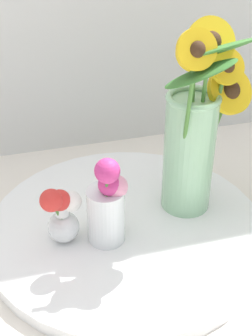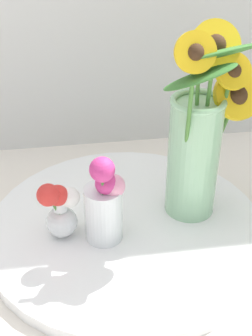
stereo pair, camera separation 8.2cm
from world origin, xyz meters
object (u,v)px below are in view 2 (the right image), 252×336
(mason_jar_sunflowers, at_px, (198,140))
(vase_small_center, at_px, (105,204))
(serving_tray, at_px, (126,228))
(vase_bulb_right, at_px, (60,209))

(mason_jar_sunflowers, height_order, vase_small_center, mason_jar_sunflowers)
(serving_tray, xyz_separation_m, vase_bulb_right, (-0.12, -0.02, 0.07))
(mason_jar_sunflowers, relative_size, vase_bulb_right, 3.03)
(mason_jar_sunflowers, bearing_deg, vase_small_center, -162.39)
(serving_tray, height_order, mason_jar_sunflowers, mason_jar_sunflowers)
(vase_small_center, xyz_separation_m, vase_bulb_right, (-0.08, 0.02, -0.02))
(serving_tray, xyz_separation_m, vase_small_center, (-0.04, -0.03, 0.09))
(serving_tray, relative_size, mason_jar_sunflowers, 1.39)
(vase_bulb_right, bearing_deg, mason_jar_sunflowers, 8.72)
(serving_tray, distance_m, vase_small_center, 0.11)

